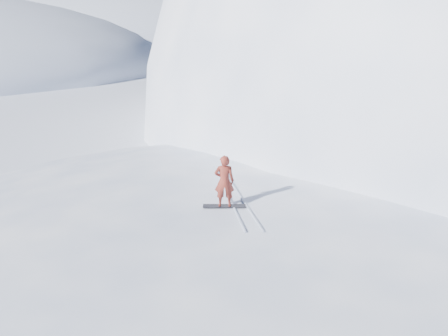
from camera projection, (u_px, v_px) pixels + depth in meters
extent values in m
plane|color=white|center=(262.00, 317.00, 12.52)|extent=(400.00, 400.00, 0.00)
ellipsoid|color=white|center=(280.00, 262.00, 15.33)|extent=(36.00, 28.00, 4.80)
ellipsoid|color=white|center=(364.00, 135.00, 31.27)|extent=(28.00, 24.00, 18.00)
ellipsoid|color=white|center=(85.00, 47.00, 114.66)|extent=(140.00, 90.00, 36.00)
ellipsoid|color=white|center=(205.00, 224.00, 18.09)|extent=(7.00, 6.30, 1.00)
ellipsoid|color=white|center=(423.00, 247.00, 16.32)|extent=(4.00, 3.60, 0.60)
cube|color=black|center=(224.00, 206.00, 14.40)|extent=(1.55, 0.31, 0.03)
imported|color=maroon|center=(224.00, 181.00, 14.05)|extent=(0.71, 0.47, 1.93)
cube|color=silver|center=(227.00, 193.00, 15.43)|extent=(1.14, 5.91, 0.04)
cube|color=silver|center=(238.00, 193.00, 15.43)|extent=(1.40, 5.86, 0.04)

